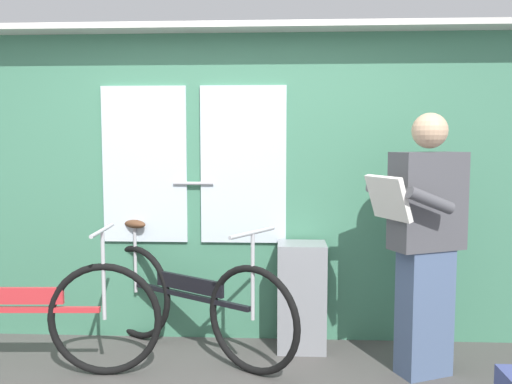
{
  "coord_description": "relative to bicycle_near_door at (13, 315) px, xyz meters",
  "views": [
    {
      "loc": [
        0.43,
        -2.45,
        1.41
      ],
      "look_at": [
        0.26,
        0.92,
        1.1
      ],
      "focal_mm": 37.75,
      "sensor_mm": 36.0,
      "label": 1
    }
  ],
  "objects": [
    {
      "name": "bicycle_leaning_behind",
      "position": [
        1.0,
        0.38,
        -0.01
      ],
      "size": [
        1.47,
        0.97,
        0.89
      ],
      "rotation": [
        0.0,
        0.0,
        -0.57
      ],
      "color": "black",
      "rests_on": "ground_plane"
    },
    {
      "name": "bicycle_near_door",
      "position": [
        0.0,
        0.0,
        0.0
      ],
      "size": [
        1.78,
        0.44,
        0.9
      ],
      "rotation": [
        0.0,
        0.0,
        0.05
      ],
      "color": "black",
      "rests_on": "ground_plane"
    },
    {
      "name": "passenger_reading_newspaper",
      "position": [
        2.48,
        0.13,
        0.46
      ],
      "size": [
        0.61,
        0.55,
        1.59
      ],
      "rotation": [
        0.0,
        0.0,
        3.55
      ],
      "color": "slate",
      "rests_on": "ground_plane"
    },
    {
      "name": "train_door_wall",
      "position": [
        1.19,
        0.72,
        0.78
      ],
      "size": [
        4.63,
        0.28,
        2.2
      ],
      "color": "#427F60",
      "rests_on": "ground_plane"
    },
    {
      "name": "trash_bin_by_wall",
      "position": [
        1.76,
        0.5,
        -0.0
      ],
      "size": [
        0.33,
        0.28,
        0.73
      ],
      "primitive_type": "cube",
      "color": "gray",
      "rests_on": "ground_plane"
    }
  ]
}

